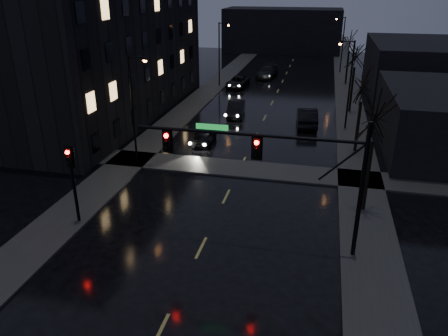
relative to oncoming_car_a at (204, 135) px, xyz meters
The scene contains 21 objects.
sidewalk_left 12.36m from the oncoming_car_a, 111.32° to the left, with size 3.00×140.00×0.12m, color #2D2D2B.
sidewalk_right 17.01m from the oncoming_car_a, 42.59° to the left, with size 3.00×140.00×0.12m, color #2D2D2B.
sidewalk_cross 6.44m from the oncoming_car_a, 51.27° to the right, with size 40.00×3.00×0.12m, color #2D2D2B.
apartment_block 15.04m from the oncoming_car_a, 152.51° to the left, with size 12.00×30.00×12.00m, color black.
commercial_right_far 32.36m from the oncoming_car_a, 49.38° to the left, with size 12.00×18.00×6.00m, color black.
far_block 54.61m from the oncoming_car_a, 88.94° to the left, with size 22.00×10.00×8.00m, color black.
signal_mast 17.01m from the oncoming_car_a, 61.55° to the right, with size 11.11×0.41×7.00m.
signal_pole_left 15.10m from the oncoming_car_a, 103.52° to the right, with size 0.35×0.41×4.53m.
tree_near 16.57m from the oncoming_car_a, 37.43° to the right, with size 3.52×3.52×8.08m.
tree_mid_a 13.44m from the oncoming_car_a, ahead, with size 3.30×3.30×7.58m.
tree_mid_b 18.58m from the oncoming_car_a, 45.20° to the left, with size 3.74×3.74×8.59m.
tree_far 29.75m from the oncoming_car_a, 64.90° to the left, with size 3.43×3.43×7.88m.
streetlight_l_near 7.72m from the oncoming_car_a, 122.99° to the right, with size 1.53×0.28×8.00m.
streetlight_l_far 22.17m from the oncoming_car_a, 99.43° to the left, with size 1.53×0.28×8.00m.
streetlight_r_mid 13.90m from the oncoming_car_a, 29.28° to the left, with size 1.53×0.28×8.00m.
streetlight_r_far 36.62m from the oncoming_car_a, 71.43° to the left, with size 1.53×0.28×8.00m.
oncoming_car_a is the anchor object (origin of this frame).
oncoming_car_b 8.60m from the oncoming_car_a, 83.14° to the left, with size 1.59×4.56×1.50m, color black.
oncoming_car_c 21.54m from the oncoming_car_a, 93.57° to the left, with size 2.28×4.95×1.38m, color black.
oncoming_car_d 28.48m from the oncoming_car_a, 86.84° to the left, with size 2.25×5.54×1.61m, color black.
lead_car 10.71m from the oncoming_car_a, 39.63° to the left, with size 1.82×5.22×1.72m, color black.
Camera 1 is at (5.37, -10.36, 12.66)m, focal length 35.00 mm.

